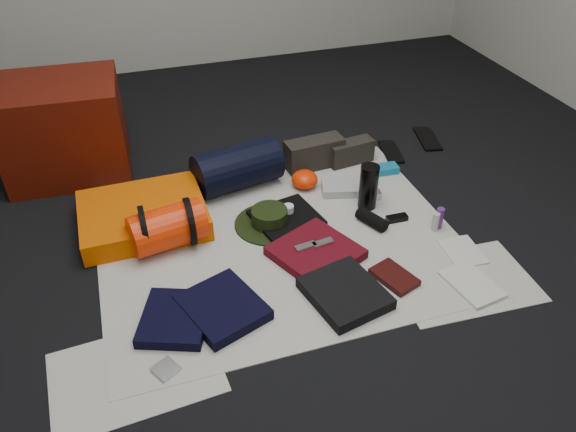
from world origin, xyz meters
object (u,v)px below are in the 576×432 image
object	(u,v)px
sleeping_pad	(143,215)
navy_duffel	(237,167)
stuff_sack	(168,228)
compact_camera	(372,195)
paperback_book	(394,277)
water_bottle	(368,187)
red_cabinet	(64,128)

from	to	relation	value
sleeping_pad	navy_duffel	size ratio (longest dim) A/B	1.31
navy_duffel	stuff_sack	bearing A→B (deg)	-149.02
compact_camera	paperback_book	bearing A→B (deg)	-96.53
paperback_book	stuff_sack	bearing A→B (deg)	129.23
water_bottle	red_cabinet	bearing A→B (deg)	149.10
sleeping_pad	compact_camera	distance (m)	1.12
stuff_sack	paperback_book	world-z (taller)	stuff_sack
red_cabinet	paperback_book	distance (m)	1.85
compact_camera	sleeping_pad	bearing A→B (deg)	-177.49
red_cabinet	navy_duffel	world-z (taller)	red_cabinet
sleeping_pad	paperback_book	size ratio (longest dim) A/B	3.01
water_bottle	stuff_sack	bearing A→B (deg)	-179.96
sleeping_pad	compact_camera	size ratio (longest dim) A/B	6.20
water_bottle	paperback_book	xyz separation A→B (m)	(-0.11, -0.52, -0.10)
red_cabinet	stuff_sack	world-z (taller)	red_cabinet
red_cabinet	navy_duffel	bearing A→B (deg)	-25.64
red_cabinet	stuff_sack	xyz separation A→B (m)	(0.40, -0.82, -0.15)
stuff_sack	navy_duffel	size ratio (longest dim) A/B	0.75
compact_camera	navy_duffel	bearing A→B (deg)	162.16
sleeping_pad	navy_duffel	xyz separation A→B (m)	(0.50, 0.18, 0.06)
paperback_book	navy_duffel	bearing A→B (deg)	97.15
stuff_sack	water_bottle	distance (m)	0.97
sleeping_pad	water_bottle	distance (m)	1.08
sleeping_pad	red_cabinet	bearing A→B (deg)	116.03
red_cabinet	sleeping_pad	world-z (taller)	red_cabinet
paperback_book	compact_camera	bearing A→B (deg)	54.69
navy_duffel	compact_camera	world-z (taller)	navy_duffel
red_cabinet	sleeping_pad	distance (m)	0.73
stuff_sack	sleeping_pad	bearing A→B (deg)	115.72
sleeping_pad	water_bottle	xyz separation A→B (m)	(1.06, -0.19, 0.06)
stuff_sack	compact_camera	size ratio (longest dim) A/B	3.53
red_cabinet	stuff_sack	distance (m)	0.92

